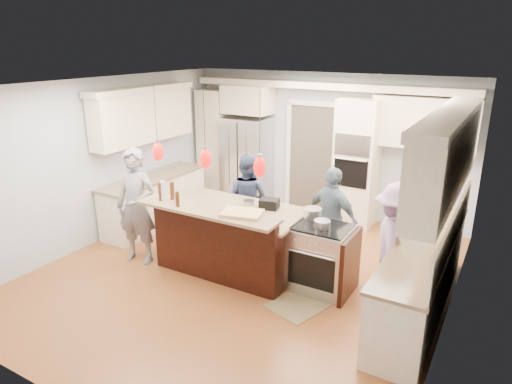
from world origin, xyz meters
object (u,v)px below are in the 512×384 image
at_px(refrigerator, 247,161).
at_px(person_far_left, 247,199).
at_px(person_bar_end, 136,206).
at_px(island_range, 323,258).
at_px(kitchen_island, 232,237).

distance_m(refrigerator, person_far_left, 1.91).
height_order(person_bar_end, person_far_left, person_bar_end).
distance_m(island_range, person_bar_end, 2.87).
xyz_separation_m(refrigerator, kitchen_island, (1.30, -2.57, -0.42)).
bearing_deg(person_far_left, person_bar_end, 54.98).
height_order(refrigerator, person_far_left, refrigerator).
relative_size(kitchen_island, island_range, 2.28).
height_order(kitchen_island, person_far_left, person_far_left).
relative_size(island_range, person_bar_end, 0.52).
bearing_deg(person_bar_end, refrigerator, 77.99).
bearing_deg(person_bar_end, island_range, 1.26).
relative_size(refrigerator, person_bar_end, 1.02).
bearing_deg(person_far_left, island_range, 153.61).
bearing_deg(kitchen_island, person_bar_end, -159.00).
bearing_deg(kitchen_island, person_far_left, 107.95).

